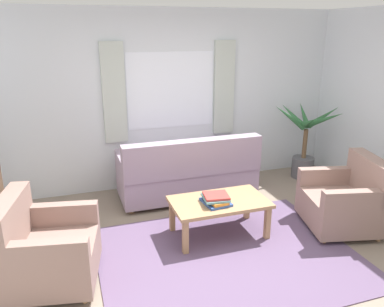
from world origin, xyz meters
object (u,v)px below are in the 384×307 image
Objects in this scene: couch at (188,173)px; armchair_left at (44,249)px; potted_plant at (305,145)px; coffee_table at (219,205)px; armchair_right at (346,200)px; book_stack_on_table at (216,199)px.

couch reaches higher than armchair_left.
potted_plant is at bearing -56.83° from armchair_left.
couch is 1.94× the size of armchair_left.
coffee_table is (0.01, -1.11, 0.01)m from couch.
coffee_table is at bearing -88.40° from armchair_right.
potted_plant is at bearing 176.36° from armchair_right.
armchair_left is 1.83m from book_stack_on_table.
armchair_right is 1.54m from coffee_table.
armchair_left is 3.39m from armchair_right.
coffee_table is (1.88, 0.30, 0.03)m from armchair_left.
armchair_right is 1.68m from potted_plant.
armchair_left reaches higher than coffee_table.
potted_plant reaches higher than armchair_left.
potted_plant is at bearing 33.03° from book_stack_on_table.
coffee_table is at bearing -147.31° from potted_plant.
book_stack_on_table is at bearing -146.97° from potted_plant.
couch is 1.53× the size of potted_plant.
potted_plant is (2.01, 0.17, 0.18)m from couch.
armchair_left is at bearing -76.83° from armchair_right.
couch is at bearing 90.74° from coffee_table.
couch is 1.73× the size of coffee_table.
coffee_table is 2.38m from potted_plant.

